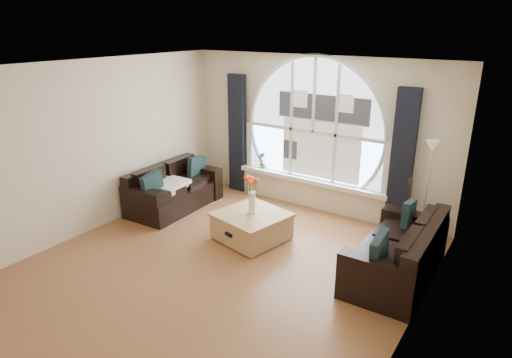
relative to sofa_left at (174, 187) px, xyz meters
name	(u,v)px	position (x,y,z in m)	size (l,w,h in m)	color
ground	(220,269)	(2.01, -1.24, -0.40)	(5.00, 5.50, 0.01)	brown
ceiling	(213,68)	(2.01, -1.24, 2.30)	(5.00, 5.50, 0.01)	silver
wall_back	(314,134)	(2.01, 1.51, 0.95)	(5.00, 0.01, 2.70)	beige
wall_left	(93,147)	(-0.49, -1.24, 0.95)	(0.01, 5.50, 2.70)	beige
wall_right	(417,224)	(4.51, -1.24, 0.95)	(0.01, 5.50, 2.70)	beige
attic_slope	(397,119)	(4.21, -1.24, 1.95)	(0.92, 5.50, 0.72)	silver
arched_window	(314,119)	(2.01, 1.48, 1.23)	(2.60, 0.06, 2.15)	silver
window_sill	(310,180)	(2.01, 1.41, 0.11)	(2.90, 0.22, 0.08)	white
window_frame	(313,119)	(2.01, 1.45, 1.23)	(2.76, 0.08, 2.15)	white
neighbor_house	(321,127)	(2.16, 1.47, 1.10)	(1.70, 0.02, 1.50)	silver
curtain_left	(237,134)	(0.41, 1.39, 0.75)	(0.35, 0.12, 2.30)	black
curtain_right	(402,161)	(3.61, 1.39, 0.75)	(0.35, 0.12, 2.30)	black
sofa_left	(174,187)	(0.00, 0.00, 0.00)	(0.86, 1.72, 0.77)	black
sofa_right	(397,249)	(4.06, -0.08, 0.00)	(0.91, 1.82, 0.81)	black
coffee_chest	(252,225)	(1.87, -0.25, -0.16)	(0.97, 0.97, 0.47)	tan
throw_blanket	(170,185)	(0.05, -0.15, 0.10)	(0.55, 0.55, 0.10)	silver
vase_flowers	(252,189)	(1.86, -0.23, 0.42)	(0.24, 0.24, 0.70)	white
floor_lamp	(426,192)	(4.07, 1.17, 0.40)	(0.24, 0.24, 1.60)	#B2B2B2
guitar	(409,209)	(3.88, 1.05, 0.13)	(0.36, 0.24, 1.06)	#965E24
potted_plant	(262,160)	(0.97, 1.41, 0.31)	(0.17, 0.11, 0.31)	#1E6023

